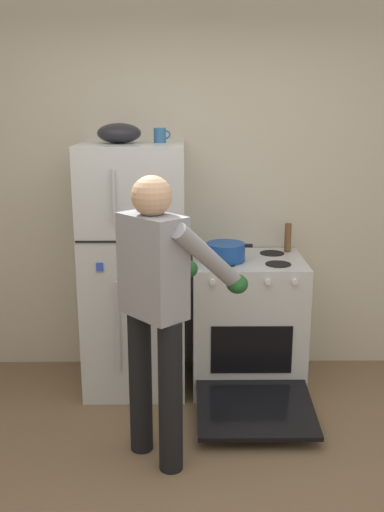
{
  "coord_description": "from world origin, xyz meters",
  "views": [
    {
      "loc": [
        -0.02,
        -2.29,
        1.95
      ],
      "look_at": [
        0.02,
        1.32,
        1.0
      ],
      "focal_mm": 41.08,
      "sensor_mm": 36.0,
      "label": 1
    }
  ],
  "objects_px": {
    "stove_range": "(247,324)",
    "person_cook": "(159,296)",
    "refrigerator": "(135,269)",
    "red_pot": "(226,252)",
    "coffee_mug": "(160,135)",
    "pepper_mill": "(288,237)",
    "mixing_bowl": "(119,133)"
  },
  "relations": [
    {
      "from": "red_pot",
      "to": "coffee_mug",
      "type": "relative_size",
      "value": 3.23
    },
    {
      "from": "stove_range",
      "to": "red_pot",
      "type": "xyz_separation_m",
      "value": [
        -0.16,
        -0.03,
        0.53
      ]
    },
    {
      "from": "refrigerator",
      "to": "stove_range",
      "type": "xyz_separation_m",
      "value": [
        0.78,
        -0.02,
        -0.4
      ]
    },
    {
      "from": "refrigerator",
      "to": "person_cook",
      "type": "height_order",
      "value": "refrigerator"
    },
    {
      "from": "red_pot",
      "to": "mixing_bowl",
      "type": "relative_size",
      "value": 1.27
    },
    {
      "from": "refrigerator",
      "to": "stove_range",
      "type": "relative_size",
      "value": 1.39
    },
    {
      "from": "red_pot",
      "to": "person_cook",
      "type": "bearing_deg",
      "value": -115.25
    },
    {
      "from": "coffee_mug",
      "to": "pepper_mill",
      "type": "xyz_separation_m",
      "value": [
        0.89,
        0.15,
        -0.72
      ]
    },
    {
      "from": "coffee_mug",
      "to": "pepper_mill",
      "type": "bearing_deg",
      "value": 9.52
    },
    {
      "from": "red_pot",
      "to": "mixing_bowl",
      "type": "height_order",
      "value": "mixing_bowl"
    },
    {
      "from": "stove_range",
      "to": "mixing_bowl",
      "type": "xyz_separation_m",
      "value": [
        -0.86,
        0.02,
        1.31
      ]
    },
    {
      "from": "stove_range",
      "to": "red_pot",
      "type": "relative_size",
      "value": 3.38
    },
    {
      "from": "red_pot",
      "to": "coffee_mug",
      "type": "height_order",
      "value": "coffee_mug"
    },
    {
      "from": "coffee_mug",
      "to": "mixing_bowl",
      "type": "distance_m",
      "value": 0.27
    },
    {
      "from": "person_cook",
      "to": "red_pot",
      "type": "relative_size",
      "value": 4.43
    },
    {
      "from": "person_cook",
      "to": "red_pot",
      "type": "bearing_deg",
      "value": 64.75
    },
    {
      "from": "stove_range",
      "to": "person_cook",
      "type": "bearing_deg",
      "value": -122.33
    },
    {
      "from": "coffee_mug",
      "to": "person_cook",
      "type": "bearing_deg",
      "value": -88.47
    },
    {
      "from": "pepper_mill",
      "to": "mixing_bowl",
      "type": "xyz_separation_m",
      "value": [
        -1.16,
        -0.2,
        0.74
      ]
    },
    {
      "from": "person_cook",
      "to": "mixing_bowl",
      "type": "height_order",
      "value": "mixing_bowl"
    },
    {
      "from": "refrigerator",
      "to": "mixing_bowl",
      "type": "relative_size",
      "value": 5.96
    },
    {
      "from": "person_cook",
      "to": "mixing_bowl",
      "type": "distance_m",
      "value": 1.25
    },
    {
      "from": "refrigerator",
      "to": "stove_range",
      "type": "height_order",
      "value": "refrigerator"
    },
    {
      "from": "person_cook",
      "to": "mixing_bowl",
      "type": "relative_size",
      "value": 5.63
    },
    {
      "from": "red_pot",
      "to": "pepper_mill",
      "type": "relative_size",
      "value": 1.81
    },
    {
      "from": "person_cook",
      "to": "pepper_mill",
      "type": "bearing_deg",
      "value": 52.11
    },
    {
      "from": "coffee_mug",
      "to": "refrigerator",
      "type": "bearing_deg",
      "value": -164.6
    },
    {
      "from": "stove_range",
      "to": "red_pot",
      "type": "bearing_deg",
      "value": -168.66
    },
    {
      "from": "pepper_mill",
      "to": "mixing_bowl",
      "type": "relative_size",
      "value": 0.7
    },
    {
      "from": "person_cook",
      "to": "coffee_mug",
      "type": "distance_m",
      "value": 1.24
    },
    {
      "from": "refrigerator",
      "to": "person_cook",
      "type": "bearing_deg",
      "value": -77.18
    },
    {
      "from": "stove_range",
      "to": "coffee_mug",
      "type": "height_order",
      "value": "coffee_mug"
    }
  ]
}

